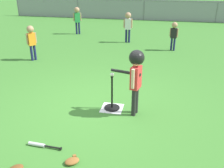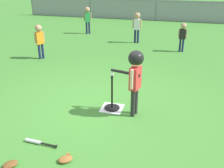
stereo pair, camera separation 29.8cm
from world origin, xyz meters
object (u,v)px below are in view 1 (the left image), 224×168
(fielder_near_left, at_px, (77,17))
(spare_bat_silver, at_px, (40,145))
(batter_child, at_px, (136,70))
(fielder_deep_center, at_px, (174,32))
(batting_tee, at_px, (112,103))
(fielder_deep_left, at_px, (128,23))
(fielder_near_right, at_px, (31,38))
(glove_near_bats, at_px, (72,161))
(baseball_on_tee, at_px, (112,75))

(fielder_near_left, relative_size, spare_bat_silver, 2.05)
(batter_child, distance_m, fielder_deep_center, 4.79)
(batter_child, distance_m, fielder_near_left, 7.36)
(fielder_near_left, relative_size, fielder_deep_center, 1.18)
(fielder_near_left, bearing_deg, batter_child, -62.74)
(batting_tee, bearing_deg, fielder_deep_left, 95.04)
(batter_child, relative_size, fielder_near_right, 1.19)
(batter_child, xyz_separation_m, fielder_near_left, (-3.37, 6.54, -0.17))
(spare_bat_silver, height_order, glove_near_bats, glove_near_bats)
(baseball_on_tee, bearing_deg, spare_bat_silver, -120.99)
(spare_bat_silver, bearing_deg, baseball_on_tee, 59.01)
(fielder_near_right, bearing_deg, fielder_deep_center, 24.85)
(batting_tee, xyz_separation_m, fielder_near_right, (-3.08, 2.58, 0.59))
(baseball_on_tee, xyz_separation_m, spare_bat_silver, (-0.88, -1.47, -0.72))
(batting_tee, relative_size, fielder_near_left, 0.60)
(fielder_near_left, xyz_separation_m, glove_near_bats, (2.65, -8.15, -0.73))
(baseball_on_tee, distance_m, glove_near_bats, 1.89)
(batting_tee, height_order, fielder_near_right, fielder_near_right)
(fielder_near_left, bearing_deg, fielder_near_right, -92.77)
(batter_child, relative_size, fielder_deep_left, 1.12)
(spare_bat_silver, bearing_deg, fielder_near_left, 104.31)
(baseball_on_tee, relative_size, fielder_deep_left, 0.06)
(fielder_near_right, bearing_deg, glove_near_bats, -56.65)
(fielder_near_left, bearing_deg, batting_tee, -65.74)
(fielder_near_left, relative_size, glove_near_bats, 4.36)
(fielder_near_left, bearing_deg, fielder_deep_left, -23.02)
(batting_tee, distance_m, batter_child, 0.95)
(fielder_near_right, height_order, fielder_deep_center, fielder_near_right)
(batter_child, bearing_deg, fielder_deep_center, 80.47)
(fielder_near_left, distance_m, fielder_near_right, 3.85)
(baseball_on_tee, height_order, fielder_near_left, fielder_near_left)
(baseball_on_tee, bearing_deg, fielder_near_left, 114.26)
(baseball_on_tee, bearing_deg, fielder_near_right, 140.06)
(fielder_deep_left, height_order, glove_near_bats, fielder_deep_left)
(fielder_near_right, bearing_deg, spare_bat_silver, -61.50)
(batting_tee, xyz_separation_m, baseball_on_tee, (-0.00, 0.00, 0.63))
(baseball_on_tee, height_order, spare_bat_silver, baseball_on_tee)
(batting_tee, bearing_deg, fielder_deep_center, 74.56)
(spare_bat_silver, bearing_deg, fielder_deep_left, 86.61)
(fielder_deep_center, bearing_deg, glove_near_bats, -103.47)
(spare_bat_silver, bearing_deg, batter_child, 44.72)
(fielder_near_right, bearing_deg, batting_tee, -39.94)
(fielder_deep_left, xyz_separation_m, glove_near_bats, (0.23, -7.12, -0.72))
(baseball_on_tee, relative_size, batter_child, 0.06)
(batter_child, distance_m, glove_near_bats, 1.98)
(fielder_deep_left, bearing_deg, baseball_on_tee, -84.96)
(fielder_near_left, height_order, glove_near_bats, fielder_near_left)
(baseball_on_tee, xyz_separation_m, glove_near_bats, (-0.25, -1.73, -0.72))
(spare_bat_silver, distance_m, glove_near_bats, 0.69)
(batter_child, relative_size, fielder_deep_center, 1.30)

